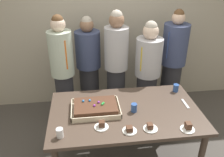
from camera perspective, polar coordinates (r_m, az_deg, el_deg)
interior_back_panel at (r=3.94m, az=-0.75°, el=14.72°), size 8.00×0.12×3.00m
party_table at (r=2.82m, az=3.16°, el=-9.13°), size 1.72×1.02×0.78m
sheet_cake at (r=2.75m, az=-3.96°, el=-6.96°), size 0.55×0.40×0.11m
plated_slice_near_left at (r=2.48m, az=4.20°, el=-12.14°), size 0.15×0.15×0.06m
plated_slice_near_right at (r=2.52m, az=-2.51°, el=-11.14°), size 0.15×0.15×0.07m
plated_slice_far_left at (r=2.53m, az=9.12°, el=-11.47°), size 0.15×0.15×0.06m
plated_slice_far_right at (r=2.61m, az=17.66°, el=-11.06°), size 0.15×0.15×0.08m
drink_cup_nearest at (r=2.74m, az=5.28°, el=-6.97°), size 0.07×0.07×0.10m
drink_cup_middle at (r=2.44m, az=-12.36°, el=-12.60°), size 0.07×0.07×0.10m
drink_cup_far_end at (r=3.22m, az=15.01°, el=-2.20°), size 0.07×0.07×0.10m
cake_server_utensil at (r=3.01m, az=17.10°, el=-5.77°), size 0.03×0.20×0.01m
person_serving_front at (r=3.81m, az=14.28°, el=3.45°), size 0.38×0.38×1.71m
person_green_shirt_behind at (r=3.72m, az=-5.58°, el=2.75°), size 0.38×0.38×1.61m
person_striped_tie_right at (r=3.52m, az=1.00°, el=2.73°), size 0.34×0.34×1.73m
person_far_right_suit at (r=3.46m, az=-11.64°, el=1.44°), size 0.33×0.33×1.71m
person_left_edge_reaching at (r=3.55m, az=8.47°, el=1.20°), size 0.38×0.38×1.60m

